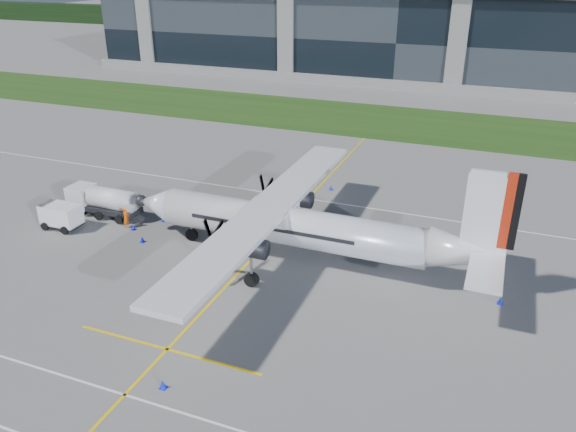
{
  "coord_description": "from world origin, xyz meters",
  "views": [
    {
      "loc": [
        19.11,
        -27.77,
        20.49
      ],
      "look_at": [
        5.47,
        6.71,
        3.46
      ],
      "focal_mm": 35.0,
      "sensor_mm": 36.0,
      "label": 1
    }
  ],
  "objects_px": {
    "baggage_tug": "(61,216)",
    "safety_cone_fwd": "(133,227)",
    "fuel_tanker_truck": "(99,201)",
    "safety_cone_tail": "(500,301)",
    "safety_cone_nose_port": "(142,239)",
    "safety_cone_stbdwing": "(331,188)",
    "safety_cone_portwing": "(163,384)",
    "ground_crew_person": "(126,216)",
    "safety_cone_nose_stbd": "(163,219)",
    "turboprop_aircraft": "(304,207)"
  },
  "relations": [
    {
      "from": "safety_cone_nose_port",
      "to": "safety_cone_fwd",
      "type": "bearing_deg",
      "value": 141.54
    },
    {
      "from": "fuel_tanker_truck",
      "to": "safety_cone_nose_stbd",
      "type": "distance_m",
      "value": 6.06
    },
    {
      "from": "safety_cone_portwing",
      "to": "safety_cone_fwd",
      "type": "bearing_deg",
      "value": 130.05
    },
    {
      "from": "safety_cone_portwing",
      "to": "safety_cone_nose_port",
      "type": "xyz_separation_m",
      "value": [
        -10.81,
        13.67,
        0.0
      ]
    },
    {
      "from": "baggage_tug",
      "to": "safety_cone_nose_port",
      "type": "height_order",
      "value": "baggage_tug"
    },
    {
      "from": "fuel_tanker_truck",
      "to": "safety_cone_fwd",
      "type": "xyz_separation_m",
      "value": [
        4.46,
        -1.52,
        -1.06
      ]
    },
    {
      "from": "safety_cone_stbdwing",
      "to": "safety_cone_portwing",
      "type": "bearing_deg",
      "value": -89.59
    },
    {
      "from": "turboprop_aircraft",
      "to": "fuel_tanker_truck",
      "type": "distance_m",
      "value": 19.75
    },
    {
      "from": "safety_cone_portwing",
      "to": "safety_cone_nose_stbd",
      "type": "relative_size",
      "value": 1.0
    },
    {
      "from": "fuel_tanker_truck",
      "to": "safety_cone_tail",
      "type": "height_order",
      "value": "fuel_tanker_truck"
    },
    {
      "from": "ground_crew_person",
      "to": "safety_cone_nose_stbd",
      "type": "relative_size",
      "value": 4.08
    },
    {
      "from": "ground_crew_person",
      "to": "safety_cone_fwd",
      "type": "height_order",
      "value": "ground_crew_person"
    },
    {
      "from": "baggage_tug",
      "to": "safety_cone_fwd",
      "type": "bearing_deg",
      "value": 17.69
    },
    {
      "from": "turboprop_aircraft",
      "to": "safety_cone_portwing",
      "type": "bearing_deg",
      "value": -97.92
    },
    {
      "from": "safety_cone_fwd",
      "to": "safety_cone_nose_port",
      "type": "distance_m",
      "value": 2.6
    },
    {
      "from": "baggage_tug",
      "to": "safety_cone_tail",
      "type": "distance_m",
      "value": 34.65
    },
    {
      "from": "safety_cone_stbdwing",
      "to": "safety_cone_nose_port",
      "type": "distance_m",
      "value": 19.26
    },
    {
      "from": "fuel_tanker_truck",
      "to": "safety_cone_nose_stbd",
      "type": "height_order",
      "value": "fuel_tanker_truck"
    },
    {
      "from": "safety_cone_stbdwing",
      "to": "safety_cone_nose_stbd",
      "type": "relative_size",
      "value": 1.0
    },
    {
      "from": "baggage_tug",
      "to": "safety_cone_portwing",
      "type": "height_order",
      "value": "baggage_tug"
    },
    {
      "from": "fuel_tanker_truck",
      "to": "safety_cone_fwd",
      "type": "height_order",
      "value": "fuel_tanker_truck"
    },
    {
      "from": "fuel_tanker_truck",
      "to": "safety_cone_portwing",
      "type": "xyz_separation_m",
      "value": [
        17.31,
        -16.8,
        -1.06
      ]
    },
    {
      "from": "fuel_tanker_truck",
      "to": "safety_cone_nose_port",
      "type": "xyz_separation_m",
      "value": [
        6.5,
        -3.14,
        -1.06
      ]
    },
    {
      "from": "safety_cone_stbdwing",
      "to": "fuel_tanker_truck",
      "type": "bearing_deg",
      "value": -142.88
    },
    {
      "from": "safety_cone_fwd",
      "to": "safety_cone_stbdwing",
      "type": "xyz_separation_m",
      "value": [
        12.64,
        14.46,
        0.0
      ]
    },
    {
      "from": "baggage_tug",
      "to": "safety_cone_portwing",
      "type": "bearing_deg",
      "value": -35.98
    },
    {
      "from": "safety_cone_portwing",
      "to": "safety_cone_nose_port",
      "type": "bearing_deg",
      "value": 128.35
    },
    {
      "from": "safety_cone_nose_stbd",
      "to": "safety_cone_nose_port",
      "type": "bearing_deg",
      "value": -81.5
    },
    {
      "from": "ground_crew_person",
      "to": "safety_cone_portwing",
      "type": "xyz_separation_m",
      "value": [
        13.59,
        -15.48,
        -0.77
      ]
    },
    {
      "from": "safety_cone_tail",
      "to": "safety_cone_fwd",
      "type": "bearing_deg",
      "value": 179.16
    },
    {
      "from": "safety_cone_portwing",
      "to": "safety_cone_nose_port",
      "type": "height_order",
      "value": "same"
    },
    {
      "from": "fuel_tanker_truck",
      "to": "safety_cone_nose_port",
      "type": "bearing_deg",
      "value": -25.75
    },
    {
      "from": "fuel_tanker_truck",
      "to": "ground_crew_person",
      "type": "relative_size",
      "value": 3.42
    },
    {
      "from": "safety_cone_nose_stbd",
      "to": "turboprop_aircraft",
      "type": "bearing_deg",
      "value": -9.18
    },
    {
      "from": "safety_cone_stbdwing",
      "to": "safety_cone_nose_port",
      "type": "bearing_deg",
      "value": -123.4
    },
    {
      "from": "safety_cone_stbdwing",
      "to": "safety_cone_tail",
      "type": "relative_size",
      "value": 1.0
    },
    {
      "from": "turboprop_aircraft",
      "to": "safety_cone_tail",
      "type": "distance_m",
      "value": 14.53
    },
    {
      "from": "baggage_tug",
      "to": "safety_cone_stbdwing",
      "type": "relative_size",
      "value": 6.82
    },
    {
      "from": "baggage_tug",
      "to": "ground_crew_person",
      "type": "distance_m",
      "value": 5.35
    },
    {
      "from": "fuel_tanker_truck",
      "to": "ground_crew_person",
      "type": "xyz_separation_m",
      "value": [
        3.72,
        -1.33,
        -0.29
      ]
    },
    {
      "from": "ground_crew_person",
      "to": "safety_cone_nose_stbd",
      "type": "xyz_separation_m",
      "value": [
        2.19,
        2.13,
        -0.77
      ]
    },
    {
      "from": "fuel_tanker_truck",
      "to": "ground_crew_person",
      "type": "height_order",
      "value": "fuel_tanker_truck"
    },
    {
      "from": "baggage_tug",
      "to": "safety_cone_tail",
      "type": "xyz_separation_m",
      "value": [
        34.61,
        1.39,
        -0.77
      ]
    },
    {
      "from": "turboprop_aircraft",
      "to": "ground_crew_person",
      "type": "distance_m",
      "value": 16.1
    },
    {
      "from": "turboprop_aircraft",
      "to": "baggage_tug",
      "type": "bearing_deg",
      "value": -174.62
    },
    {
      "from": "safety_cone_fwd",
      "to": "safety_cone_portwing",
      "type": "xyz_separation_m",
      "value": [
        12.85,
        -15.29,
        0.0
      ]
    },
    {
      "from": "safety_cone_fwd",
      "to": "safety_cone_tail",
      "type": "distance_m",
      "value": 28.91
    },
    {
      "from": "turboprop_aircraft",
      "to": "ground_crew_person",
      "type": "height_order",
      "value": "turboprop_aircraft"
    },
    {
      "from": "ground_crew_person",
      "to": "safety_cone_stbdwing",
      "type": "distance_m",
      "value": 19.58
    },
    {
      "from": "fuel_tanker_truck",
      "to": "safety_cone_nose_port",
      "type": "height_order",
      "value": "fuel_tanker_truck"
    }
  ]
}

